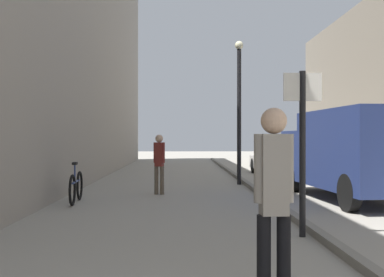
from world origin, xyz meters
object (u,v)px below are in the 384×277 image
object	(u,v)px
pedestrian_main_foreground	(159,160)
delivery_van	(354,152)
bicycle_leaning	(76,187)
lamp_post	(239,102)
pedestrian_mid_block	(274,193)
street_sign_post	(302,138)
parked_car	(280,158)

from	to	relation	value
pedestrian_main_foreground	delivery_van	size ratio (longest dim) A/B	0.30
bicycle_leaning	pedestrian_main_foreground	bearing A→B (deg)	37.84
pedestrian_main_foreground	lamp_post	world-z (taller)	lamp_post
delivery_van	pedestrian_main_foreground	bearing A→B (deg)	161.26
pedestrian_mid_block	delivery_van	distance (m)	8.24
street_sign_post	lamp_post	bearing A→B (deg)	-90.30
delivery_van	street_sign_post	bearing A→B (deg)	-123.34
delivery_van	bicycle_leaning	world-z (taller)	delivery_van
parked_car	street_sign_post	world-z (taller)	street_sign_post
pedestrian_main_foreground	street_sign_post	xyz separation A→B (m)	(2.51, -5.59, 0.60)
lamp_post	street_sign_post	bearing A→B (deg)	-90.08
delivery_van	bicycle_leaning	bearing A→B (deg)	178.97
street_sign_post	bicycle_leaning	world-z (taller)	street_sign_post
pedestrian_main_foreground	street_sign_post	size ratio (longest dim) A/B	0.63
parked_car	bicycle_leaning	size ratio (longest dim) A/B	2.40
bicycle_leaning	pedestrian_mid_block	bearing A→B (deg)	-68.01
delivery_van	lamp_post	xyz separation A→B (m)	(-2.39, 3.98, 1.52)
street_sign_post	delivery_van	bearing A→B (deg)	-119.13
pedestrian_main_foreground	lamp_post	size ratio (longest dim) A/B	0.34
delivery_van	street_sign_post	distance (m)	4.97
parked_car	lamp_post	bearing A→B (deg)	-121.43
delivery_van	bicycle_leaning	xyz separation A→B (m)	(-6.80, -0.40, -0.82)
delivery_van	parked_car	world-z (taller)	delivery_van
lamp_post	bicycle_leaning	size ratio (longest dim) A/B	2.69
pedestrian_main_foreground	parked_car	world-z (taller)	pedestrian_main_foreground
street_sign_post	bicycle_leaning	xyz separation A→B (m)	(-4.41, 3.94, -1.16)
street_sign_post	parked_car	bearing A→B (deg)	-100.32
delivery_van	parked_car	bearing A→B (deg)	87.53
pedestrian_main_foreground	delivery_van	world-z (taller)	delivery_van
pedestrian_mid_block	street_sign_post	xyz separation A→B (m)	(1.06, 3.14, 0.49)
delivery_van	pedestrian_mid_block	bearing A→B (deg)	-119.26
pedestrian_main_foreground	bicycle_leaning	world-z (taller)	pedestrian_main_foreground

